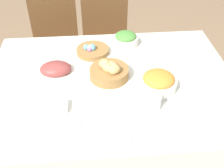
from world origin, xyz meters
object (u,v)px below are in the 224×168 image
at_px(chair_far_center, 105,40).
at_px(chair_far_left, 56,42).
at_px(ham_platter, 56,70).
at_px(spoon, 144,129).
at_px(knife, 138,129).
at_px(carrot_bowl, 158,82).
at_px(fork, 79,133).
at_px(dinner_plate, 109,131).
at_px(egg_basket, 92,50).
at_px(butter_dish, 56,107).
at_px(bread_basket, 109,71).
at_px(green_salad_bowl, 126,39).
at_px(drinking_cup, 154,102).

xyz_separation_m(chair_far_center, chair_far_left, (-0.45, -0.00, 0.00)).
relative_size(ham_platter, spoon, 1.63).
distance_m(knife, spoon, 0.03).
distance_m(carrot_bowl, knife, 0.36).
bearing_deg(fork, dinner_plate, 1.81).
height_order(egg_basket, ham_platter, egg_basket).
bearing_deg(chair_far_left, knife, -70.56).
height_order(carrot_bowl, fork, carrot_bowl).
height_order(fork, butter_dish, butter_dish).
height_order(egg_basket, fork, egg_basket).
height_order(bread_basket, dinner_plate, bread_basket).
xyz_separation_m(ham_platter, dinner_plate, (0.30, -0.52, -0.02)).
distance_m(green_salad_bowl, dinner_plate, 0.86).
bearing_deg(ham_platter, butter_dish, -86.48).
bearing_deg(egg_basket, chair_far_center, 77.66).
bearing_deg(dinner_plate, butter_dish, 146.05).
bearing_deg(bread_basket, carrot_bowl, -25.62).
bearing_deg(green_salad_bowl, fork, -112.06).
height_order(dinner_plate, fork, dinner_plate).
bearing_deg(drinking_cup, dinner_plate, -149.98).
relative_size(fork, drinking_cup, 2.17).
bearing_deg(dinner_plate, bread_basket, 85.19).
distance_m(knife, drinking_cup, 0.19).
height_order(egg_basket, butter_dish, egg_basket).
bearing_deg(carrot_bowl, bread_basket, 154.38).
xyz_separation_m(chair_far_left, green_salad_bowl, (0.58, -0.47, 0.28)).
bearing_deg(chair_far_left, butter_dish, -87.45).
bearing_deg(carrot_bowl, spoon, -113.55).
bearing_deg(bread_basket, egg_basket, 108.63).
bearing_deg(knife, spoon, 1.81).
bearing_deg(green_salad_bowl, spoon, -90.38).
xyz_separation_m(bread_basket, carrot_bowl, (0.28, -0.13, 0.01)).
height_order(chair_far_center, spoon, chair_far_center).
distance_m(spoon, butter_dish, 0.50).
height_order(chair_far_left, fork, chair_far_left).
relative_size(ham_platter, fork, 1.63).
xyz_separation_m(ham_platter, fork, (0.15, -0.52, -0.02)).
bearing_deg(carrot_bowl, drinking_cup, -109.67).
xyz_separation_m(bread_basket, ham_platter, (-0.34, 0.07, -0.02)).
relative_size(carrot_bowl, fork, 1.16).
height_order(bread_basket, ham_platter, bread_basket).
bearing_deg(fork, green_salad_bowl, 69.74).
bearing_deg(egg_basket, dinner_plate, -85.35).
height_order(carrot_bowl, dinner_plate, carrot_bowl).
relative_size(chair_far_center, butter_dish, 6.65).
bearing_deg(dinner_plate, spoon, -0.00).
relative_size(egg_basket, spoon, 1.22).
xyz_separation_m(chair_far_left, knife, (0.54, -1.31, 0.23)).
bearing_deg(egg_basket, ham_platter, -138.04).
relative_size(bread_basket, green_salad_bowl, 1.35).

